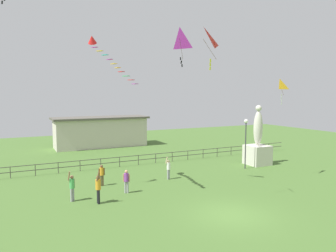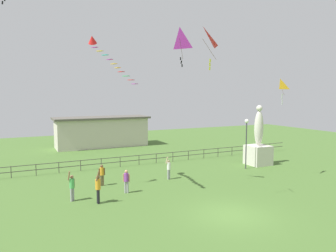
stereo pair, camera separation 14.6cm
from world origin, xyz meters
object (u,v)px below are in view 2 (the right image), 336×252
at_px(kite_1, 280,85).
at_px(streamer_kite, 95,43).
at_px(statue_monument, 258,148).
at_px(person_1, 169,168).
at_px(person_3, 98,187).
at_px(lamppost, 246,133).
at_px(person_4, 102,174).
at_px(kite_3, 203,40).
at_px(person_0, 126,180).
at_px(person_2, 72,186).
at_px(kite_0, 180,39).

xyz_separation_m(kite_1, streamer_kite, (-13.11, 4.09, 2.84)).
xyz_separation_m(statue_monument, kite_1, (-2.17, -4.63, 5.72)).
distance_m(person_1, person_3, 7.03).
xyz_separation_m(statue_monument, streamer_kite, (-15.28, -0.54, 8.56)).
relative_size(person_1, person_3, 0.88).
bearing_deg(streamer_kite, statue_monument, 2.01).
xyz_separation_m(lamppost, person_4, (-12.87, 0.33, -2.34)).
distance_m(person_1, kite_1, 10.65).
distance_m(lamppost, kite_3, 12.66).
height_order(person_0, person_3, person_3).
distance_m(statue_monument, person_4, 15.04).
relative_size(statue_monument, kite_1, 2.81).
distance_m(person_1, kite_3, 10.87).
height_order(person_4, streamer_kite, streamer_kite).
relative_size(person_2, streamer_kite, 0.40).
xyz_separation_m(statue_monument, person_3, (-16.18, -4.15, -0.56)).
bearing_deg(kite_1, person_4, 162.17).
distance_m(statue_monument, person_0, 14.29).
distance_m(person_4, streamer_kite, 9.25).
bearing_deg(person_4, streamer_kite, -171.27).
bearing_deg(person_2, person_0, 1.30).
bearing_deg(person_1, kite_1, -25.00).
distance_m(lamppost, person_1, 8.08).
height_order(lamppost, person_2, lamppost).
xyz_separation_m(person_0, kite_0, (3.48, -0.99, 9.36)).
bearing_deg(person_1, streamer_kite, 174.77).
bearing_deg(streamer_kite, lamppost, -1.27).
bearing_deg(kite_3, person_2, 146.86).
bearing_deg(streamer_kite, person_2, -132.13).
bearing_deg(kite_3, person_1, 81.36).
relative_size(person_1, kite_3, 0.77).
xyz_separation_m(person_0, streamer_kite, (-1.31, 2.40, 9.23)).
bearing_deg(lamppost, kite_0, -159.63).
bearing_deg(person_3, kite_1, -1.93).
distance_m(person_1, person_4, 5.16).
xyz_separation_m(person_0, kite_3, (3.13, -4.44, 8.76)).
bearing_deg(person_2, statue_monument, 9.77).
height_order(person_0, person_1, person_1).
xyz_separation_m(person_1, kite_0, (-0.61, -2.90, 9.37)).
distance_m(person_2, kite_0, 11.70).
distance_m(kite_1, kite_3, 9.41).
xyz_separation_m(person_4, streamer_kite, (-0.27, -0.04, 9.25)).
bearing_deg(person_4, kite_1, -17.83).
height_order(lamppost, kite_3, kite_3).
xyz_separation_m(kite_0, kite_1, (8.33, -0.70, -2.96)).
bearing_deg(kite_3, person_0, 125.15).
relative_size(person_0, kite_3, 0.68).
height_order(kite_1, streamer_kite, streamer_kite).
bearing_deg(kite_3, person_3, 148.83).
xyz_separation_m(lamppost, kite_1, (-0.03, -3.80, 4.08)).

